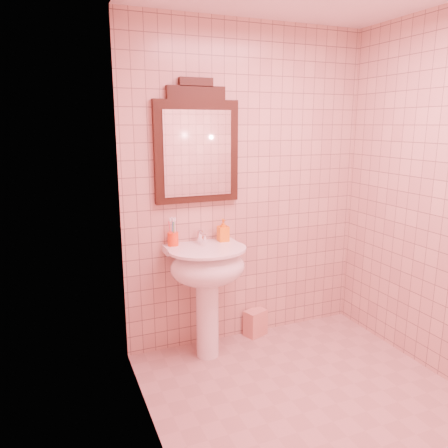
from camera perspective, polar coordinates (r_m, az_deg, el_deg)
name	(u,v)px	position (r m, az deg, el deg)	size (l,w,h in m)	color
floor	(320,408)	(3.04, 12.39, -22.46)	(2.20, 2.20, 0.00)	tan
back_wall	(247,188)	(3.47, 3.03, 4.71)	(2.00, 0.02, 2.50)	#D3A793
pedestal_sink	(207,274)	(3.25, -2.18, -6.58)	(0.58, 0.58, 0.86)	white
faucet	(201,236)	(3.29, -3.04, -1.60)	(0.04, 0.16, 0.11)	white
mirror	(197,146)	(3.25, -3.57, 10.09)	(0.64, 0.06, 0.89)	black
toothbrush_cup	(173,239)	(3.26, -6.67, -1.93)	(0.08, 0.08, 0.19)	#F63C14
soap_dispenser	(223,230)	(3.35, -0.11, -0.81)	(0.08, 0.08, 0.17)	orange
towel	(255,323)	(3.78, 4.13, -12.72)	(0.18, 0.12, 0.22)	tan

